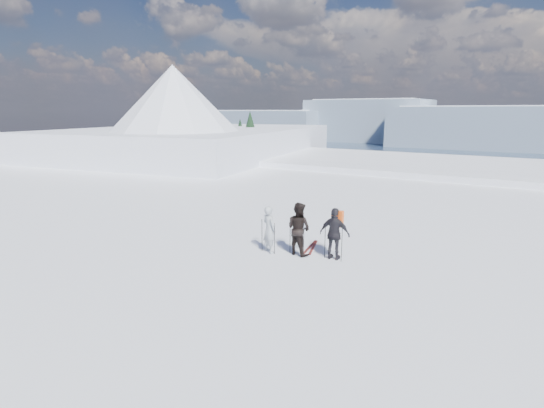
{
  "coord_description": "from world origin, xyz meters",
  "views": [
    {
      "loc": [
        6.58,
        -10.14,
        5.11
      ],
      "look_at": [
        -1.57,
        3.0,
        1.67
      ],
      "focal_mm": 28.0,
      "sensor_mm": 36.0,
      "label": 1
    }
  ],
  "objects_px": {
    "skier_grey": "(269,229)",
    "skier_dark": "(299,229)",
    "skier_pack": "(335,234)",
    "skis_loose": "(312,247)"
  },
  "relations": [
    {
      "from": "skier_grey",
      "to": "skier_dark",
      "type": "xyz_separation_m",
      "value": [
        1.01,
        0.37,
        0.1
      ]
    },
    {
      "from": "skier_grey",
      "to": "skier_dark",
      "type": "distance_m",
      "value": 1.08
    },
    {
      "from": "skier_dark",
      "to": "skier_pack",
      "type": "distance_m",
      "value": 1.32
    },
    {
      "from": "skier_pack",
      "to": "skis_loose",
      "type": "relative_size",
      "value": 1.09
    },
    {
      "from": "skier_pack",
      "to": "skis_loose",
      "type": "height_order",
      "value": "skier_pack"
    },
    {
      "from": "skier_dark",
      "to": "skis_loose",
      "type": "bearing_deg",
      "value": -81.83
    },
    {
      "from": "skier_dark",
      "to": "skier_pack",
      "type": "relative_size",
      "value": 1.05
    },
    {
      "from": "skier_pack",
      "to": "skis_loose",
      "type": "distance_m",
      "value": 1.71
    },
    {
      "from": "skier_dark",
      "to": "skier_pack",
      "type": "height_order",
      "value": "skier_dark"
    },
    {
      "from": "skier_dark",
      "to": "skis_loose",
      "type": "distance_m",
      "value": 1.33
    }
  ]
}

